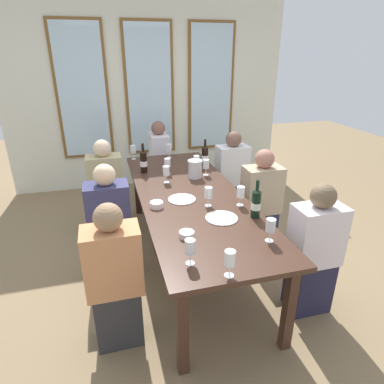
% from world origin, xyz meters
% --- Properties ---
extents(ground_plane, '(12.00, 12.00, 0.00)m').
position_xyz_m(ground_plane, '(0.00, 0.00, 0.00)').
color(ground_plane, olive).
extents(back_wall_with_windows, '(4.15, 0.10, 2.90)m').
position_xyz_m(back_wall_with_windows, '(0.00, 2.33, 1.45)').
color(back_wall_with_windows, silver).
rests_on(back_wall_with_windows, ground).
extents(dining_table, '(0.95, 2.63, 0.74)m').
position_xyz_m(dining_table, '(0.00, 0.00, 0.68)').
color(dining_table, '#3F261B').
rests_on(dining_table, ground).
extents(white_plate_0, '(0.25, 0.25, 0.01)m').
position_xyz_m(white_plate_0, '(-0.10, -0.10, 0.74)').
color(white_plate_0, white).
rests_on(white_plate_0, dining_table).
extents(white_plate_1, '(0.26, 0.26, 0.01)m').
position_xyz_m(white_plate_1, '(0.12, -0.54, 0.74)').
color(white_plate_1, white).
rests_on(white_plate_1, dining_table).
extents(metal_pitcher, '(0.16, 0.16, 0.19)m').
position_xyz_m(metal_pitcher, '(0.17, 0.42, 0.84)').
color(metal_pitcher, silver).
rests_on(metal_pitcher, dining_table).
extents(wine_bottle_0, '(0.08, 0.08, 0.32)m').
position_xyz_m(wine_bottle_0, '(0.38, 0.76, 0.86)').
color(wine_bottle_0, black).
rests_on(wine_bottle_0, dining_table).
extents(wine_bottle_1, '(0.08, 0.08, 0.33)m').
position_xyz_m(wine_bottle_1, '(-0.33, 0.72, 0.87)').
color(wine_bottle_1, black).
rests_on(wine_bottle_1, dining_table).
extents(wine_bottle_2, '(0.08, 0.08, 0.32)m').
position_xyz_m(wine_bottle_2, '(0.39, -0.59, 0.86)').
color(wine_bottle_2, black).
rests_on(wine_bottle_2, dining_table).
extents(tasting_bowl_0, '(0.12, 0.12, 0.05)m').
position_xyz_m(tasting_bowl_0, '(-0.35, -0.20, 0.77)').
color(tasting_bowl_0, white).
rests_on(tasting_bowl_0, dining_table).
extents(tasting_bowl_1, '(0.11, 0.11, 0.04)m').
position_xyz_m(tasting_bowl_1, '(-0.23, -0.75, 0.76)').
color(tasting_bowl_1, white).
rests_on(tasting_bowl_1, dining_table).
extents(wine_glass_0, '(0.07, 0.07, 0.17)m').
position_xyz_m(wine_glass_0, '(-0.16, 0.35, 0.86)').
color(wine_glass_0, white).
rests_on(wine_glass_0, dining_table).
extents(wine_glass_1, '(0.07, 0.07, 0.17)m').
position_xyz_m(wine_glass_1, '(0.05, 1.19, 0.86)').
color(wine_glass_1, white).
rests_on(wine_glass_1, dining_table).
extents(wine_glass_2, '(0.07, 0.07, 0.17)m').
position_xyz_m(wine_glass_2, '(-0.39, 1.24, 0.86)').
color(wine_glass_2, white).
rests_on(wine_glass_2, dining_table).
extents(wine_glass_3, '(0.07, 0.07, 0.17)m').
position_xyz_m(wine_glass_3, '(0.09, -0.29, 0.86)').
color(wine_glass_3, white).
rests_on(wine_glass_3, dining_table).
extents(wine_glass_4, '(0.07, 0.07, 0.17)m').
position_xyz_m(wine_glass_4, '(0.33, -0.95, 0.86)').
color(wine_glass_4, white).
rests_on(wine_glass_4, dining_table).
extents(wine_glass_5, '(0.07, 0.07, 0.17)m').
position_xyz_m(wine_glass_5, '(-0.09, -1.25, 0.86)').
color(wine_glass_5, white).
rests_on(wine_glass_5, dining_table).
extents(wine_glass_6, '(0.07, 0.07, 0.17)m').
position_xyz_m(wine_glass_6, '(-0.29, -1.07, 0.86)').
color(wine_glass_6, white).
rests_on(wine_glass_6, dining_table).
extents(wine_glass_7, '(0.07, 0.07, 0.17)m').
position_xyz_m(wine_glass_7, '(0.30, 0.45, 0.86)').
color(wine_glass_7, white).
rests_on(wine_glass_7, dining_table).
extents(wine_glass_8, '(0.07, 0.07, 0.17)m').
position_xyz_m(wine_glass_8, '(-0.09, 0.61, 0.86)').
color(wine_glass_8, white).
rests_on(wine_glass_8, dining_table).
extents(wine_glass_9, '(0.07, 0.07, 0.17)m').
position_xyz_m(wine_glass_9, '(0.36, -0.35, 0.86)').
color(wine_glass_9, white).
rests_on(wine_glass_9, dining_table).
extents(wine_glass_10, '(0.07, 0.07, 0.17)m').
position_xyz_m(wine_glass_10, '(0.24, 0.62, 0.86)').
color(wine_glass_10, white).
rests_on(wine_glass_10, dining_table).
extents(seated_person_0, '(0.38, 0.24, 1.11)m').
position_xyz_m(seated_person_0, '(-0.76, 0.83, 0.53)').
color(seated_person_0, '#252B33').
rests_on(seated_person_0, ground).
extents(seated_person_1, '(0.38, 0.24, 1.11)m').
position_xyz_m(seated_person_1, '(0.76, 0.83, 0.53)').
color(seated_person_1, '#383642').
rests_on(seated_person_1, ground).
extents(seated_person_2, '(0.38, 0.24, 1.11)m').
position_xyz_m(seated_person_2, '(-0.76, -0.83, 0.53)').
color(seated_person_2, '#2F2E30').
rests_on(seated_person_2, ground).
extents(seated_person_3, '(0.38, 0.24, 1.11)m').
position_xyz_m(seated_person_3, '(0.76, -0.90, 0.53)').
color(seated_person_3, '#23223B').
rests_on(seated_person_3, ground).
extents(seated_person_4, '(0.38, 0.24, 1.11)m').
position_xyz_m(seated_person_4, '(-0.76, -0.03, 0.53)').
color(seated_person_4, '#32312C').
rests_on(seated_person_4, ground).
extents(seated_person_5, '(0.38, 0.24, 1.11)m').
position_xyz_m(seated_person_5, '(0.76, 0.02, 0.53)').
color(seated_person_5, '#242743').
rests_on(seated_person_5, ground).
extents(seated_person_6, '(0.24, 0.38, 1.11)m').
position_xyz_m(seated_person_6, '(0.00, 1.67, 0.53)').
color(seated_person_6, '#2C2C2F').
rests_on(seated_person_6, ground).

